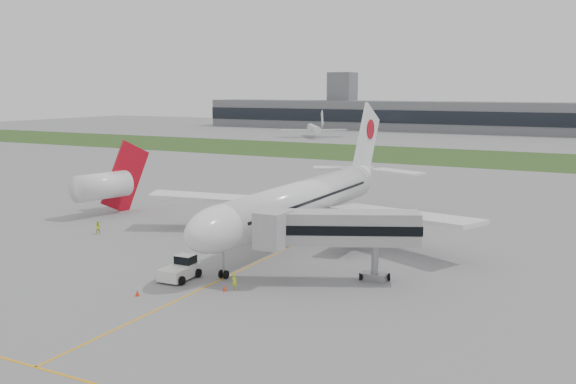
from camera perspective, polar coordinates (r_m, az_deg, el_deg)
The scene contains 14 objects.
ground at distance 82.06m, azimuth 0.03°, elevation -4.98°, with size 600.00×600.00×0.00m, color gray.
apron_markings at distance 77.80m, azimuth -1.68°, elevation -5.78°, with size 70.00×70.00×0.04m, color orange, non-canonical shape.
grass_strip at distance 195.12m, azimuth 16.54°, elevation 2.91°, with size 600.00×50.00×0.02m, color #29491B.
terminal_building at distance 302.97m, azimuth 20.65°, elevation 6.14°, with size 320.00×22.30×14.00m.
control_tower at distance 328.65m, azimuth 4.81°, elevation 5.67°, with size 12.00×12.00×56.00m, color slate, non-canonical shape.
airliner at distance 85.14m, azimuth 1.55°, elevation -0.57°, with size 48.13×53.95×17.88m.
pushback_tug at distance 69.81m, azimuth -9.50°, elevation -6.73°, with size 3.27×4.71×2.37m.
jet_bridge at distance 66.77m, azimuth 4.12°, elevation -3.28°, with size 15.83×10.91×7.70m.
safety_cone_left at distance 65.20m, azimuth -13.24°, elevation -8.73°, with size 0.44×0.44×0.61m, color red.
safety_cone_right at distance 65.27m, azimuth -5.68°, elevation -8.53°, with size 0.40×0.40×0.55m, color red.
ground_crew_near at distance 65.53m, azimuth -4.78°, elevation -7.95°, with size 0.59×0.39×1.63m, color #CDF929.
ground_crew_far at distance 93.25m, azimuth -16.49°, elevation -3.06°, with size 0.89×0.69×1.82m, color #D1F328.
neighbor_aircraft at distance 106.24m, azimuth -15.93°, elevation 0.61°, with size 6.12×15.30×12.34m.
distant_aircraft_left at distance 268.10m, azimuth 2.31°, elevation 4.90°, with size 27.45×24.22×10.50m, color white, non-canonical shape.
Camera 1 is at (36.72, -70.58, 20.11)m, focal length 40.00 mm.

